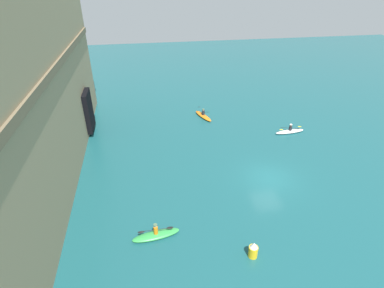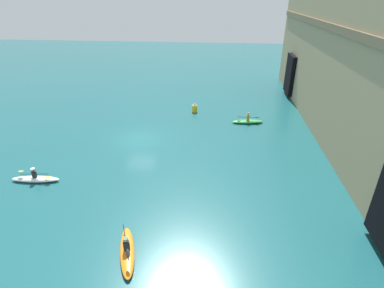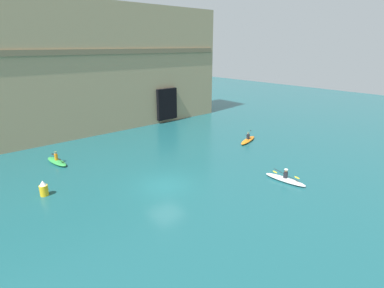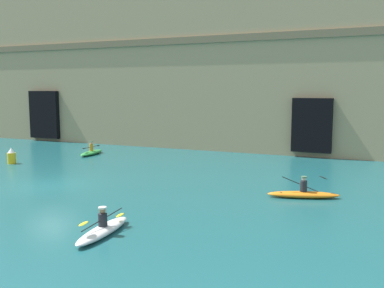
# 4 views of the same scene
# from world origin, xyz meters

# --- Properties ---
(ground_plane) EXTENTS (120.00, 120.00, 0.00)m
(ground_plane) POSITION_xyz_m (0.00, 0.00, 0.00)
(ground_plane) COLOR #195156
(kayak_green) EXTENTS (1.25, 3.25, 1.11)m
(kayak_green) POSITION_xyz_m (-4.78, 10.03, 0.20)
(kayak_green) COLOR green
(kayak_green) RESTS_ON ground
(kayak_white) EXTENTS (1.00, 3.40, 1.05)m
(kayak_white) POSITION_xyz_m (7.50, -5.56, 0.21)
(kayak_white) COLOR white
(kayak_white) RESTS_ON ground
(kayak_orange) EXTENTS (3.52, 1.76, 1.12)m
(kayak_orange) POSITION_xyz_m (13.30, 2.86, 0.21)
(kayak_orange) COLOR orange
(kayak_orange) RESTS_ON ground
(marker_buoy) EXTENTS (0.58, 0.58, 1.14)m
(marker_buoy) POSITION_xyz_m (-7.43, 4.32, 0.53)
(marker_buoy) COLOR yellow
(marker_buoy) RESTS_ON ground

